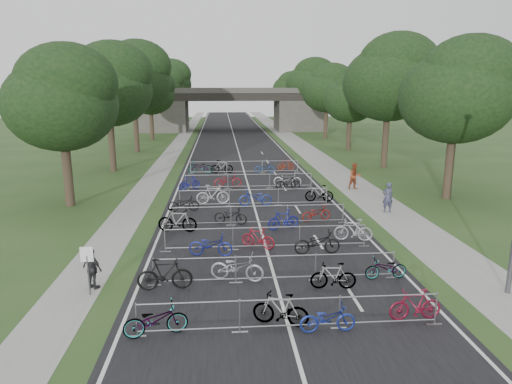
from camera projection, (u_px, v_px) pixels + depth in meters
ground at (290, 331)px, 14.01m from camera, size 200.00×200.00×0.00m
road at (235, 141)px, 62.56m from camera, size 11.00×140.00×0.01m
sidewalk_right at (293, 140)px, 63.17m from camera, size 3.00×140.00×0.01m
sidewalk_left at (180, 141)px, 61.99m from camera, size 2.00×140.00×0.01m
lane_markings at (235, 141)px, 62.56m from camera, size 0.12×140.00×0.00m
overpass_bridge at (232, 109)px, 76.33m from camera, size 31.00×8.00×7.05m
park_sign at (87, 262)px, 16.12m from camera, size 0.45×0.06×1.83m
tree_left_0 at (62, 101)px, 27.14m from camera, size 6.72×6.72×10.25m
tree_right_0 at (459, 93)px, 28.90m from camera, size 7.17×7.17×10.93m
tree_left_1 at (109, 86)px, 38.61m from camera, size 7.56×7.56×11.53m
tree_right_1 at (391, 79)px, 40.33m from camera, size 8.18×8.18×12.47m
tree_left_2 at (134, 79)px, 50.08m from camera, size 8.40×8.40×12.81m
tree_right_2 at (351, 98)px, 52.42m from camera, size 6.16×6.16×9.39m
tree_left_3 at (151, 92)px, 62.10m from camera, size 6.72×6.72×10.25m
tree_right_3 at (328, 89)px, 63.85m from camera, size 7.17×7.17×10.93m
tree_left_4 at (161, 86)px, 73.56m from camera, size 7.56×7.56×11.53m
tree_right_4 at (311, 82)px, 75.28m from camera, size 8.18×8.18×12.47m
tree_left_5 at (169, 82)px, 85.03m from camera, size 8.40×8.40×12.81m
tree_right_5 at (299, 93)px, 87.38m from camera, size 6.16×6.16×9.39m
tree_left_6 at (176, 90)px, 97.05m from camera, size 6.72×6.72×10.25m
tree_right_6 at (289, 88)px, 98.81m from camera, size 7.17×7.17×10.93m
barrier_row_0 at (290, 314)px, 13.89m from camera, size 9.70×0.08×1.10m
barrier_row_1 at (276, 268)px, 17.39m from camera, size 9.70×0.08×1.10m
barrier_row_2 at (266, 238)px, 20.88m from camera, size 9.70×0.08×1.10m
barrier_row_3 at (259, 215)px, 24.57m from camera, size 9.70×0.08×1.10m
barrier_row_4 at (254, 197)px, 28.45m from camera, size 9.70×0.08×1.10m
barrier_row_5 at (249, 181)px, 33.31m from camera, size 9.70×0.08×1.10m
barrier_row_6 at (245, 167)px, 39.14m from camera, size 9.70×0.08×1.10m
bike_0 at (156, 320)px, 13.63m from camera, size 2.03×1.07×1.01m
bike_1 at (281, 309)px, 14.21m from camera, size 1.86×1.06×1.08m
bike_2 at (328, 318)px, 13.83m from camera, size 1.74×0.65×0.91m
bike_3 at (415, 305)px, 14.53m from camera, size 1.76×0.57×1.04m
bike_4 at (165, 274)px, 16.69m from camera, size 2.06×0.69×1.22m
bike_5 at (237, 267)px, 17.49m from camera, size 2.19×1.20×1.09m
bike_6 at (333, 276)px, 16.77m from camera, size 1.74×0.64×1.02m
bike_7 at (386, 268)px, 17.66m from camera, size 1.70×0.68×0.88m
bike_8 at (211, 245)px, 20.06m from camera, size 2.01×0.96×1.02m
bike_9 at (258, 238)px, 21.02m from camera, size 1.68×1.19×0.99m
bike_10 at (317, 243)px, 20.26m from camera, size 2.08×0.77×1.08m
bike_11 at (353, 230)px, 22.00m from camera, size 1.92×0.93×1.11m
bike_12 at (177, 221)px, 23.34m from camera, size 2.09×0.89×1.22m
bike_13 at (231, 216)px, 24.71m from camera, size 1.93×1.13×0.96m
bike_14 at (283, 220)px, 23.78m from camera, size 1.84×1.01×1.06m
bike_15 at (316, 213)px, 25.29m from camera, size 1.84×1.07×0.92m
bike_16 at (183, 204)px, 27.22m from camera, size 1.91×0.84×0.97m
bike_17 at (213, 195)px, 28.84m from camera, size 2.14×0.74×1.26m
bike_18 at (256, 198)px, 28.44m from camera, size 2.10×0.79×1.09m
bike_19 at (319, 193)px, 29.50m from camera, size 1.88×0.77×1.10m
bike_20 at (190, 183)px, 32.79m from camera, size 1.72×1.31×1.03m
bike_21 at (228, 180)px, 33.66m from camera, size 2.10×0.93×1.07m
bike_22 at (288, 183)px, 32.85m from camera, size 1.79×0.53×1.07m
bike_23 at (287, 179)px, 34.05m from camera, size 2.16×1.07×1.09m
bike_24 at (200, 167)px, 38.97m from camera, size 2.25×1.13×1.13m
bike_25 at (222, 167)px, 39.04m from camera, size 1.93×0.60×1.15m
bike_26 at (265, 168)px, 39.34m from camera, size 1.79×0.80×0.91m
bike_27 at (286, 165)px, 40.40m from camera, size 1.69×0.87×0.98m
pedestrian_a at (388, 197)px, 26.98m from camera, size 0.69×0.47×1.81m
pedestrian_b at (355, 176)px, 32.97m from camera, size 1.01×0.83×1.91m
pedestrian_c at (92, 269)px, 16.74m from camera, size 0.97×0.82×1.56m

